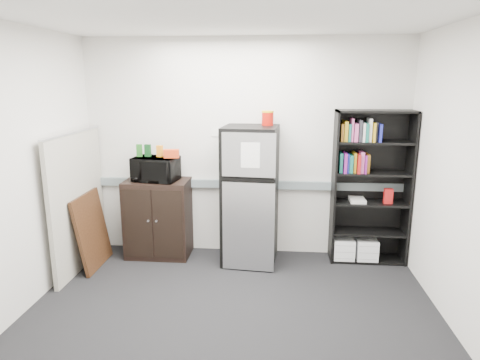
{
  "coord_description": "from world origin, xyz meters",
  "views": [
    {
      "loc": [
        0.4,
        -3.52,
        2.19
      ],
      "look_at": [
        0.01,
        0.9,
        1.15
      ],
      "focal_mm": 32.0,
      "sensor_mm": 36.0,
      "label": 1
    }
  ],
  "objects": [
    {
      "name": "coffee_can",
      "position": [
        0.28,
        1.55,
        1.76
      ],
      "size": [
        0.14,
        0.14,
        0.19
      ],
      "color": "#A61107",
      "rests_on": "refrigerator"
    },
    {
      "name": "wall_note",
      "position": [
        -0.35,
        1.74,
        1.55
      ],
      "size": [
        0.14,
        0.0,
        0.1
      ],
      "primitive_type": "cube",
      "color": "white",
      "rests_on": "wall_back"
    },
    {
      "name": "cabinet",
      "position": [
        -1.07,
        1.5,
        0.49
      ],
      "size": [
        0.78,
        0.52,
        0.98
      ],
      "color": "black",
      "rests_on": "floor"
    },
    {
      "name": "framed_poster",
      "position": [
        -1.77,
        1.1,
        0.45
      ],
      "size": [
        0.18,
        0.69,
        0.89
      ],
      "rotation": [
        0.0,
        -0.16,
        0.0
      ],
      "color": "black",
      "rests_on": "floor"
    },
    {
      "name": "refrigerator",
      "position": [
        0.09,
        1.42,
        0.83
      ],
      "size": [
        0.68,
        0.71,
        1.67
      ],
      "rotation": [
        0.0,
        0.0,
        -0.09
      ],
      "color": "black",
      "rests_on": "floor"
    },
    {
      "name": "snack_box_a",
      "position": [
        -1.28,
        1.52,
        1.35
      ],
      "size": [
        0.08,
        0.07,
        0.15
      ],
      "primitive_type": "cube",
      "rotation": [
        0.0,
        0.0,
        0.25
      ],
      "color": "#1D5B1A",
      "rests_on": "microwave"
    },
    {
      "name": "wall_left",
      "position": [
        -2.0,
        0.0,
        1.35
      ],
      "size": [
        0.02,
        3.5,
        2.7
      ],
      "primitive_type": "cube",
      "color": "silver",
      "rests_on": "floor"
    },
    {
      "name": "floor",
      "position": [
        0.0,
        0.0,
        0.0
      ],
      "size": [
        4.0,
        4.0,
        0.0
      ],
      "primitive_type": "plane",
      "color": "black",
      "rests_on": "ground"
    },
    {
      "name": "wall_back",
      "position": [
        0.0,
        1.75,
        1.35
      ],
      "size": [
        4.0,
        0.02,
        2.7
      ],
      "primitive_type": "cube",
      "color": "silver",
      "rests_on": "floor"
    },
    {
      "name": "wall_right",
      "position": [
        2.0,
        0.0,
        1.35
      ],
      "size": [
        0.02,
        3.5,
        2.7
      ],
      "primitive_type": "cube",
      "color": "silver",
      "rests_on": "floor"
    },
    {
      "name": "microwave",
      "position": [
        -1.07,
        1.48,
        1.13
      ],
      "size": [
        0.58,
        0.43,
        0.29
      ],
      "primitive_type": "imported",
      "rotation": [
        0.0,
        0.0,
        -0.15
      ],
      "color": "black",
      "rests_on": "cabinet"
    },
    {
      "name": "snack_box_b",
      "position": [
        -1.17,
        1.52,
        1.35
      ],
      "size": [
        0.07,
        0.06,
        0.15
      ],
      "primitive_type": "cube",
      "rotation": [
        0.0,
        0.0,
        -0.09
      ],
      "color": "#0C3914",
      "rests_on": "microwave"
    },
    {
      "name": "snack_box_c",
      "position": [
        -1.02,
        1.52,
        1.34
      ],
      "size": [
        0.08,
        0.06,
        0.14
      ],
      "primitive_type": "cube",
      "rotation": [
        0.0,
        0.0,
        -0.17
      ],
      "color": "orange",
      "rests_on": "microwave"
    },
    {
      "name": "ceiling",
      "position": [
        0.0,
        0.0,
        2.7
      ],
      "size": [
        4.0,
        3.5,
        0.02
      ],
      "primitive_type": "cube",
      "color": "white",
      "rests_on": "wall_back"
    },
    {
      "name": "electrical_raceway",
      "position": [
        0.0,
        1.72,
        0.9
      ],
      "size": [
        3.92,
        0.05,
        0.1
      ],
      "primitive_type": "cube",
      "color": "gray",
      "rests_on": "wall_back"
    },
    {
      "name": "cubicle_partition",
      "position": [
        -1.9,
        1.08,
        0.81
      ],
      "size": [
        0.06,
        1.3,
        1.62
      ],
      "color": "gray",
      "rests_on": "floor"
    },
    {
      "name": "bookshelf",
      "position": [
        1.51,
        1.57,
        0.97
      ],
      "size": [
        0.9,
        0.34,
        1.85
      ],
      "color": "black",
      "rests_on": "floor"
    },
    {
      "name": "snack_bag",
      "position": [
        -0.87,
        1.47,
        1.32
      ],
      "size": [
        0.19,
        0.13,
        0.1
      ],
      "primitive_type": "cube",
      "rotation": [
        0.0,
        0.0,
        0.16
      ],
      "color": "red",
      "rests_on": "microwave"
    }
  ]
}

